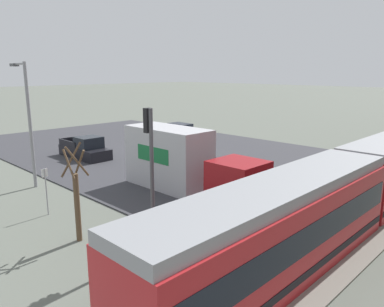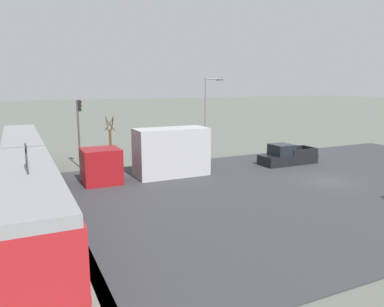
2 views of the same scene
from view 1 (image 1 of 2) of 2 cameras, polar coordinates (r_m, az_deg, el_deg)
name	(u,v)px [view 1 (image 1 of 2)]	position (r m, az deg, el deg)	size (l,w,h in m)	color
ground_plane	(152,150)	(35.23, -6.09, 0.59)	(320.00, 320.00, 0.00)	#60665B
road_surface	(152,149)	(35.22, -6.09, 0.65)	(22.76, 37.04, 0.08)	#38383D
rail_bed	(381,200)	(23.90, 26.80, -6.36)	(61.93, 4.40, 0.22)	gray
light_rail_tram	(354,188)	(19.61, 23.47, -4.82)	(26.92, 2.71, 4.54)	#B21E23
box_truck	(183,163)	(22.47, -1.36, -1.45)	(2.52, 9.63, 3.74)	maroon
pickup_truck	(85,149)	(32.71, -15.94, 0.63)	(2.04, 5.28, 1.83)	black
sedan_car_0	(180,132)	(40.89, -1.79, 3.33)	(1.85, 4.74, 1.56)	silver
traffic_light_pole	(151,162)	(14.66, -6.33, -1.29)	(0.28, 0.47, 5.83)	#47474C
street_tree	(77,198)	(16.70, -17.17, -6.47)	(1.02, 0.85, 4.28)	brown
street_lamp_near_crossing	(28,116)	(25.21, -23.73, 5.24)	(0.36, 1.95, 7.76)	gray
no_parking_sign	(46,187)	(20.36, -21.37, -4.79)	(0.32, 0.08, 2.43)	gray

